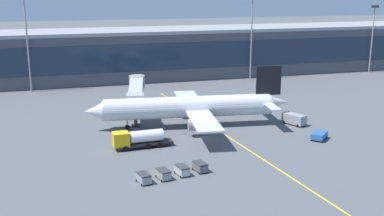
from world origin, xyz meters
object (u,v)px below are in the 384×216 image
crew_van (294,119)px  baggage_cart_1 (163,174)px  pushback_tug (319,135)px  main_airliner (190,107)px  baggage_cart_0 (144,178)px  fuel_tanker (139,139)px  baggage_cart_2 (182,170)px  baggage_cart_3 (200,167)px

crew_van → baggage_cart_1: bearing=-148.0°
pushback_tug → crew_van: size_ratio=0.80×
main_airliner → baggage_cart_0: (-14.66, -26.27, -3.48)m
crew_van → fuel_tanker: bearing=-170.8°
main_airliner → pushback_tug: size_ratio=9.84×
fuel_tanker → crew_van: (34.17, 5.54, -0.43)m
pushback_tug → baggage_cart_0: 37.70m
baggage_cart_2 → crew_van: bearing=33.8°
crew_van → baggage_cart_1: crew_van is taller
pushback_tug → baggage_cart_3: (-26.64, -9.07, -0.07)m
baggage_cart_3 → pushback_tug: bearing=18.8°
baggage_cart_1 → baggage_cart_2: size_ratio=1.00×
main_airliner → baggage_cart_3: size_ratio=14.71×
baggage_cart_0 → pushback_tug: bearing=17.1°
baggage_cart_2 → baggage_cart_3: bearing=12.0°
pushback_tug → crew_van: 10.34m
fuel_tanker → baggage_cart_0: size_ratio=3.75×
crew_van → baggage_cart_2: crew_van is taller
fuel_tanker → crew_van: size_ratio=2.01×
baggage_cart_1 → pushback_tug: bearing=17.6°
fuel_tanker → baggage_cart_2: 15.15m
baggage_cart_1 → fuel_tanker: bearing=93.9°
main_airliner → baggage_cart_2: main_airliner is taller
crew_van → baggage_cart_2: (-30.00, -20.07, -0.53)m
fuel_tanker → crew_van: fuel_tanker is taller
fuel_tanker → baggage_cart_2: size_ratio=3.75×
baggage_cart_2 → baggage_cart_3: (3.13, 0.67, 0.00)m
baggage_cart_0 → baggage_cart_2: same height
main_airliner → baggage_cart_2: (-8.40, -24.94, -3.48)m
crew_van → baggage_cart_0: (-36.26, -21.40, -0.53)m
baggage_cart_2 → baggage_cart_3: size_ratio=1.00×
baggage_cart_3 → main_airliner: bearing=77.7°
main_airliner → baggage_cart_0: main_airliner is taller
main_airliner → pushback_tug: main_airliner is taller
pushback_tug → baggage_cart_2: 31.33m
pushback_tug → baggage_cart_2: (-29.77, -9.74, -0.07)m
crew_van → baggage_cart_2: size_ratio=1.86×
fuel_tanker → baggage_cart_1: bearing=-86.1°
fuel_tanker → baggage_cart_0: (-2.09, -15.86, -0.96)m
pushback_tug → baggage_cart_2: size_ratio=1.50×
baggage_cart_1 → crew_van: bearing=32.0°
main_airliner → fuel_tanker: size_ratio=3.93×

